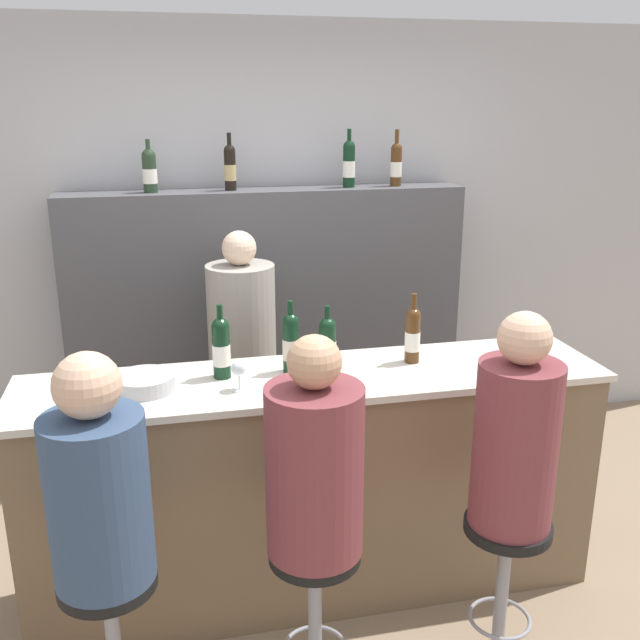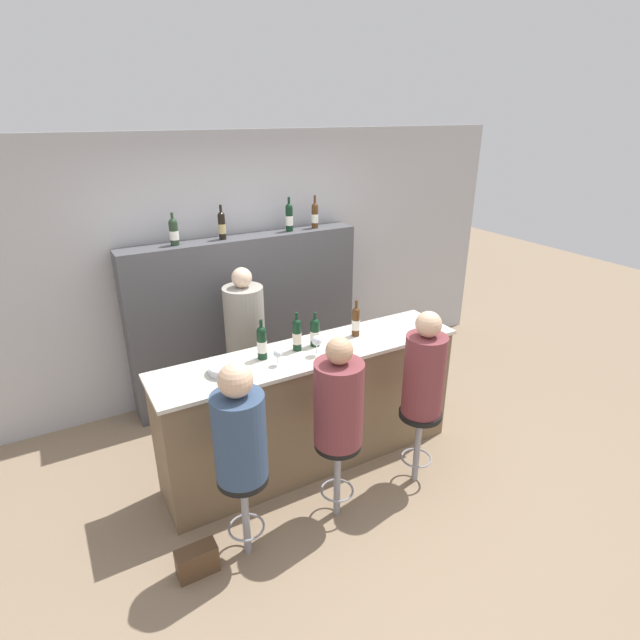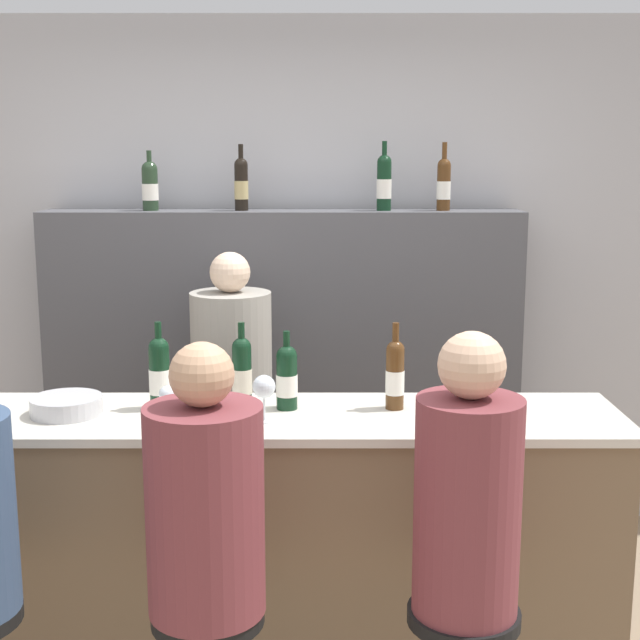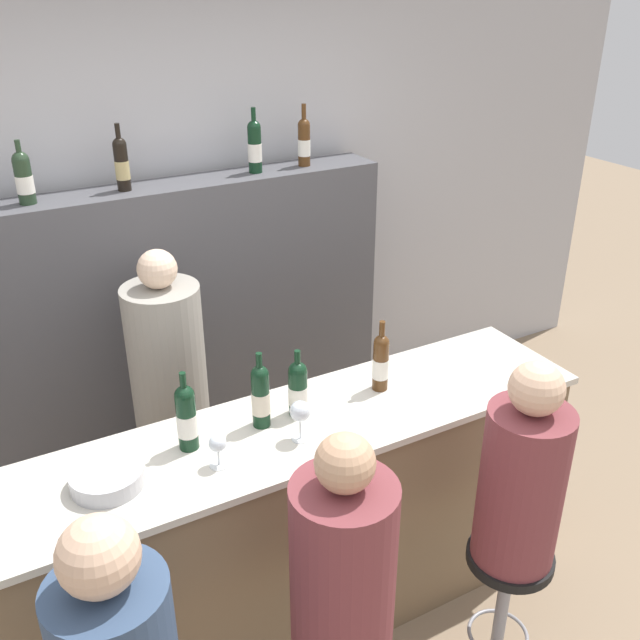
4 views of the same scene
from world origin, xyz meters
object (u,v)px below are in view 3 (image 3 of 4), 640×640
object	(u,v)px
wine_bottle_counter_2	(288,377)
wine_bottle_counter_3	(396,374)
guest_seated_middle	(206,500)
wine_bottle_backbar_0	(151,185)
wine_glass_1	(265,388)
bartender	(234,432)
wine_glass_0	(169,397)
guest_seated_right	(469,492)
wine_bottle_counter_0	(161,372)
wine_bottle_backbar_1	(243,183)
wine_bottle_backbar_3	(445,184)
wine_bottle_backbar_2	(385,182)
wine_bottle_counter_1	(243,372)
metal_bowl	(68,405)

from	to	relation	value
wine_bottle_counter_2	wine_bottle_counter_3	bearing A→B (deg)	-0.00
guest_seated_middle	wine_bottle_backbar_0	bearing A→B (deg)	104.14
wine_glass_1	bartender	distance (m)	1.09
wine_glass_0	guest_seated_middle	xyz separation A→B (m)	(0.19, -0.54, -0.15)
wine_bottle_backbar_0	guest_seated_right	xyz separation A→B (m)	(1.23, -1.96, -0.78)
wine_glass_0	bartender	distance (m)	1.06
wine_bottle_counter_0	wine_bottle_backbar_1	distance (m)	1.43
wine_bottle_counter_2	wine_bottle_backbar_1	size ratio (longest dim) A/B	0.89
wine_bottle_backbar_3	wine_glass_1	distance (m)	1.75
wine_bottle_backbar_0	guest_seated_right	size ratio (longest dim) A/B	0.35
guest_seated_middle	guest_seated_right	distance (m)	0.74
wine_glass_1	wine_bottle_backbar_2	bearing A→B (deg)	70.80
wine_bottle_backbar_1	wine_glass_1	bearing A→B (deg)	-82.41
wine_bottle_backbar_3	wine_bottle_counter_1	bearing A→B (deg)	-124.36
wine_bottle_counter_0	bartender	size ratio (longest dim) A/B	0.21
wine_glass_0	metal_bowl	bearing A→B (deg)	167.41
wine_bottle_counter_0	wine_bottle_counter_1	world-z (taller)	wine_bottle_counter_0
wine_bottle_counter_2	wine_glass_1	distance (m)	0.17
guest_seated_right	wine_glass_0	bearing A→B (deg)	149.94
wine_bottle_counter_3	metal_bowl	distance (m)	1.15
wine_bottle_counter_3	bartender	distance (m)	1.15
wine_bottle_counter_0	metal_bowl	world-z (taller)	wine_bottle_counter_0
wine_bottle_backbar_2	guest_seated_right	world-z (taller)	wine_bottle_backbar_2
guest_seated_middle	guest_seated_right	xyz separation A→B (m)	(0.74, -0.00, 0.02)
wine_bottle_backbar_3	bartender	distance (m)	1.55
wine_bottle_counter_2	wine_glass_0	xyz separation A→B (m)	(-0.39, -0.15, -0.03)
wine_bottle_counter_0	wine_glass_0	xyz separation A→B (m)	(0.05, -0.15, -0.05)
metal_bowl	guest_seated_right	size ratio (longest dim) A/B	0.30
wine_bottle_backbar_2	wine_glass_0	xyz separation A→B (m)	(-0.82, -1.43, -0.67)
wine_bottle_counter_3	wine_bottle_backbar_1	size ratio (longest dim) A/B	0.99
guest_seated_right	bartender	xyz separation A→B (m)	(-0.81, 1.50, -0.31)
wine_bottle_backbar_1	wine_bottle_counter_2	bearing A→B (deg)	-78.41
wine_bottle_backbar_1	guest_seated_middle	size ratio (longest dim) A/B	0.40
wine_bottle_backbar_2	wine_bottle_counter_1	bearing A→B (deg)	-114.63
wine_bottle_backbar_2	wine_glass_0	bearing A→B (deg)	-119.90
wine_bottle_counter_1	wine_bottle_backbar_2	distance (m)	1.53
wine_bottle_backbar_1	wine_bottle_backbar_2	size ratio (longest dim) A/B	0.96
wine_bottle_counter_1	wine_bottle_backbar_0	bearing A→B (deg)	113.07
bartender	wine_bottle_backbar_3	bearing A→B (deg)	25.34
wine_bottle_backbar_2	bartender	bearing A→B (deg)	-146.28
wine_bottle_backbar_2	wine_bottle_backbar_3	xyz separation A→B (m)	(0.29, 0.00, -0.01)
wine_bottle_counter_1	wine_bottle_backbar_3	world-z (taller)	wine_bottle_backbar_3
wine_bottle_backbar_3	metal_bowl	distance (m)	2.12
wine_bottle_backbar_1	bartender	world-z (taller)	wine_bottle_backbar_1
metal_bowl	guest_seated_right	xyz separation A→B (m)	(1.30, -0.62, -0.07)
wine_bottle_counter_2	bartender	distance (m)	0.97
guest_seated_middle	bartender	size ratio (longest dim) A/B	0.52
wine_bottle_counter_2	wine_glass_1	bearing A→B (deg)	-114.85
wine_bottle_counter_0	guest_seated_middle	world-z (taller)	guest_seated_middle
wine_bottle_counter_1	wine_bottle_backbar_2	bearing A→B (deg)	65.37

